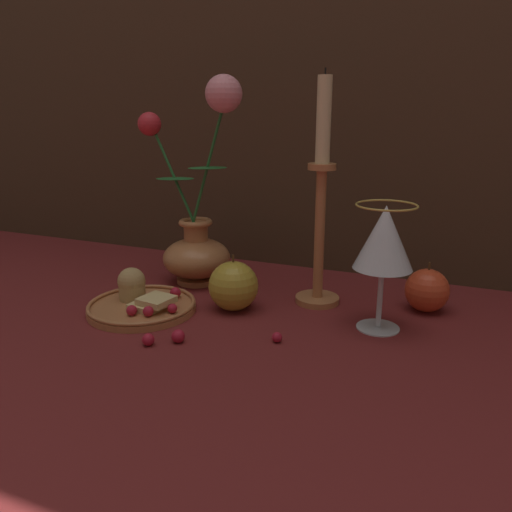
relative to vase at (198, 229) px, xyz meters
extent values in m
plane|color=maroon|center=(0.18, -0.12, -0.10)|extent=(2.40, 2.40, 0.00)
cylinder|color=#B77042|center=(-0.01, 0.00, -0.10)|extent=(0.08, 0.08, 0.01)
ellipsoid|color=#B77042|center=(-0.01, 0.00, -0.06)|extent=(0.13, 0.13, 0.07)
cylinder|color=#B77042|center=(-0.01, 0.00, -0.01)|extent=(0.04, 0.04, 0.04)
torus|color=#B77042|center=(-0.01, 0.00, 0.01)|extent=(0.06, 0.06, 0.01)
cylinder|color=#23662D|center=(-0.05, 0.00, 0.10)|extent=(0.09, 0.01, 0.18)
ellipsoid|color=#23662D|center=(-0.04, 0.00, 0.09)|extent=(0.08, 0.06, 0.00)
sphere|color=red|center=(-0.09, 0.00, 0.19)|extent=(0.04, 0.04, 0.04)
cylinder|color=#23662D|center=(0.03, 0.00, 0.12)|extent=(0.07, 0.01, 0.23)
ellipsoid|color=#23662D|center=(0.02, 0.00, 0.11)|extent=(0.08, 0.07, 0.00)
sphere|color=pink|center=(0.06, -0.01, 0.24)|extent=(0.06, 0.06, 0.06)
cylinder|color=#B77042|center=(-0.02, -0.16, -0.10)|extent=(0.17, 0.17, 0.01)
torus|color=#B77042|center=(-0.02, -0.16, -0.09)|extent=(0.17, 0.17, 0.01)
cylinder|color=tan|center=(-0.05, -0.14, -0.08)|extent=(0.04, 0.04, 0.03)
sphere|color=tan|center=(-0.05, -0.14, -0.06)|extent=(0.05, 0.05, 0.05)
cube|color=#DBBC7A|center=(0.00, -0.17, -0.09)|extent=(0.05, 0.05, 0.01)
cube|color=#DBBC7A|center=(0.01, -0.17, -0.08)|extent=(0.05, 0.05, 0.01)
sphere|color=#AD192D|center=(-0.01, -0.20, -0.09)|extent=(0.02, 0.02, 0.02)
sphere|color=#AD192D|center=(0.02, -0.20, -0.09)|extent=(0.02, 0.02, 0.02)
sphere|color=#AD192D|center=(0.05, -0.17, -0.09)|extent=(0.02, 0.02, 0.02)
sphere|color=#AD192D|center=(0.02, -0.14, -0.09)|extent=(0.01, 0.01, 0.01)
sphere|color=#AD192D|center=(0.02, -0.11, -0.08)|extent=(0.02, 0.02, 0.02)
cylinder|color=silver|center=(0.35, -0.08, -0.10)|extent=(0.06, 0.06, 0.00)
cylinder|color=silver|center=(0.35, -0.08, -0.06)|extent=(0.01, 0.01, 0.09)
cone|color=silver|center=(0.35, -0.08, 0.04)|extent=(0.09, 0.09, 0.09)
cone|color=maroon|center=(0.35, -0.08, 0.02)|extent=(0.08, 0.08, 0.06)
torus|color=gold|center=(0.35, -0.08, 0.08)|extent=(0.09, 0.09, 0.00)
cylinder|color=#B77042|center=(0.23, -0.01, -0.10)|extent=(0.07, 0.07, 0.01)
cylinder|color=#B77042|center=(0.23, -0.01, 0.01)|extent=(0.02, 0.02, 0.21)
cylinder|color=#B77042|center=(0.23, -0.01, 0.12)|extent=(0.05, 0.05, 0.01)
cylinder|color=beige|center=(0.23, -0.01, 0.19)|extent=(0.02, 0.02, 0.13)
cylinder|color=black|center=(0.23, -0.01, 0.26)|extent=(0.00, 0.00, 0.01)
sphere|color=#B2932D|center=(0.12, -0.10, -0.06)|extent=(0.08, 0.08, 0.08)
cylinder|color=#4C3319|center=(0.12, -0.10, -0.02)|extent=(0.00, 0.00, 0.01)
sphere|color=#D14223|center=(0.41, 0.02, -0.07)|extent=(0.07, 0.07, 0.07)
cylinder|color=#4C3319|center=(0.41, 0.02, -0.03)|extent=(0.00, 0.00, 0.01)
sphere|color=#AD192D|center=(0.22, -0.18, -0.10)|extent=(0.01, 0.01, 0.01)
sphere|color=#AD192D|center=(0.10, -0.24, -0.09)|extent=(0.02, 0.02, 0.02)
sphere|color=#AD192D|center=(0.06, -0.26, -0.10)|extent=(0.02, 0.02, 0.02)
camera|label=1|loc=(0.44, -0.78, 0.20)|focal=35.00mm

